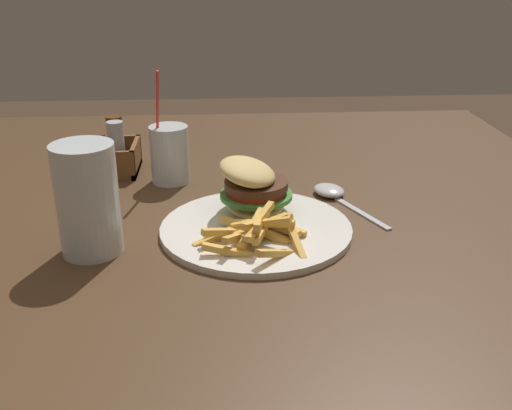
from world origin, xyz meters
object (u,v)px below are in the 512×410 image
Objects in this scene: juice_glass at (170,156)px; spoon at (331,192)px; meal_plate_near at (255,210)px; condiment_caddy at (118,154)px; beer_glass at (88,202)px.

juice_glass reaches higher than spoon.
meal_plate_near reaches higher than spoon.
condiment_caddy is (0.26, 0.24, 0.01)m from meal_plate_near.
spoon is at bearing -107.95° from juice_glass.
spoon is at bearing -64.28° from beer_glass.
condiment_caddy reaches higher than spoon.
beer_glass is 0.33m from condiment_caddy.
juice_glass is at bearing 47.75° from spoon.
beer_glass reaches higher than meal_plate_near.
juice_glass is (0.27, -0.09, -0.03)m from beer_glass.
juice_glass is (0.20, 0.14, 0.02)m from meal_plate_near.
condiment_caddy is at bearing 44.19° from spoon.
juice_glass reaches higher than beer_glass.
juice_glass reaches higher than meal_plate_near.
meal_plate_near is 1.39× the size of juice_glass.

